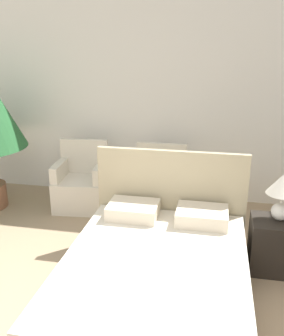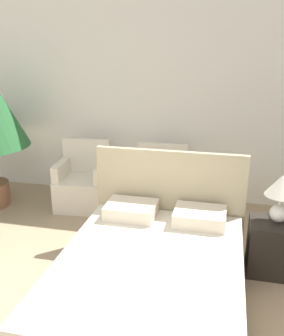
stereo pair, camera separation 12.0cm
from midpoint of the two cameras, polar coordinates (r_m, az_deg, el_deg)
wall_back at (r=5.21m, az=0.11°, el=11.01°), size 10.00×0.06×2.90m
bed at (r=3.32m, az=1.05°, el=-15.98°), size 1.56×2.04×1.11m
armchair_near_window_left at (r=5.12m, az=-9.89°, el=-2.93°), size 0.71×0.64×0.89m
armchair_near_window_right at (r=4.86m, az=1.80°, el=-3.88°), size 0.66×0.59×0.89m
nightstand at (r=3.94m, az=19.33°, el=-11.10°), size 0.56×0.41×0.53m
table_lamp at (r=3.71m, az=19.83°, el=-3.10°), size 0.31×0.31×0.47m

